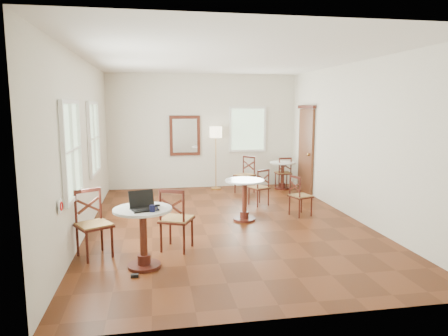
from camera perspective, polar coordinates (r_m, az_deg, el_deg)
name	(u,v)px	position (r m, az deg, el deg)	size (l,w,h in m)	color
ground	(227,223)	(7.67, 0.39, -7.74)	(7.00, 7.00, 0.00)	#53240E
room_shell	(221,121)	(7.62, -0.42, 6.59)	(5.02, 7.02, 3.01)	silver
cafe_table_near	(143,231)	(5.61, -11.29, -8.68)	(0.78, 0.78, 0.83)	#421810
cafe_table_mid	(245,195)	(7.75, 2.91, -3.85)	(0.75, 0.75, 0.79)	#421810
cafe_table_back	(282,172)	(10.77, 8.23, -0.62)	(0.68, 0.68, 0.71)	#421810
chair_near_a	(176,219)	(6.21, -6.78, -7.15)	(0.59, 0.59, 0.97)	#421810
chair_near_b	(93,224)	(6.21, -17.93, -7.49)	(0.61, 0.61, 0.98)	#421810
chair_mid_a	(259,187)	(8.94, 5.00, -2.72)	(0.49, 0.49, 0.81)	#421810
chair_mid_b	(300,196)	(8.22, 10.62, -3.85)	(0.48, 0.48, 0.82)	#421810
chair_back_a	(283,173)	(10.85, 8.36, -0.67)	(0.39, 0.39, 0.84)	#421810
chair_back_b	(245,175)	(10.22, 3.02, -0.95)	(0.60, 0.60, 0.92)	#421810
floor_lamp	(216,136)	(10.54, -1.17, 4.48)	(0.32, 0.32, 1.64)	#BF8C3F
laptop	(143,205)	(5.45, -11.32, -5.11)	(0.40, 0.37, 0.24)	black
mouse	(157,205)	(5.58, -9.37, -5.20)	(0.09, 0.05, 0.03)	black
navy_mug	(153,208)	(5.31, -10.00, -5.63)	(0.11, 0.07, 0.09)	black
water_glass	(140,204)	(5.58, -11.76, -4.97)	(0.05, 0.05, 0.09)	white
power_adapter	(135,276)	(5.49, -12.46, -14.58)	(0.10, 0.06, 0.04)	black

